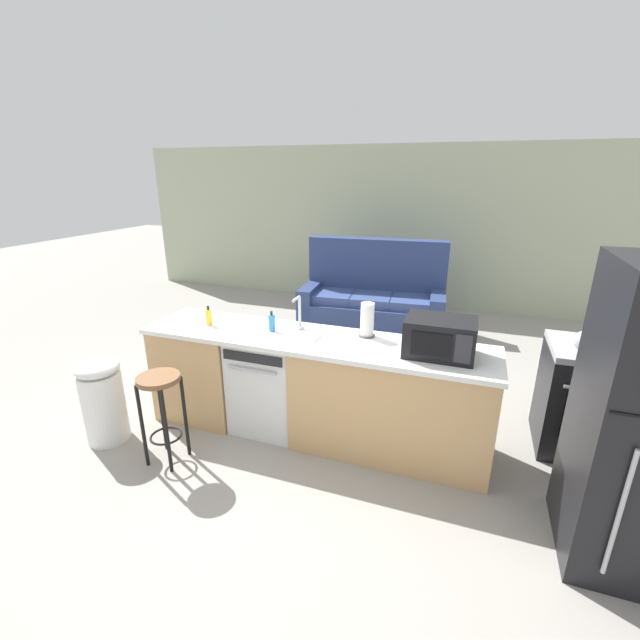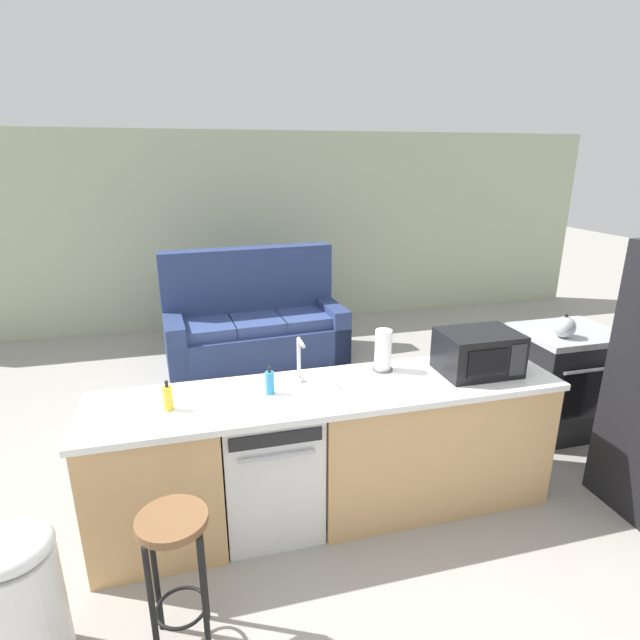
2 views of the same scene
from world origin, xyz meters
TOP-DOWN VIEW (x-y plane):
  - ground_plane at (0.00, 0.00)m, footprint 24.00×24.00m
  - wall_back at (0.30, 4.20)m, footprint 10.00×0.06m
  - kitchen_counter at (0.24, 0.00)m, footprint 2.94×0.66m
  - dishwasher at (-0.25, -0.00)m, footprint 0.58×0.61m
  - stove_range at (2.35, 0.55)m, footprint 0.76×0.68m
  - microwave at (1.15, -0.00)m, footprint 0.50×0.37m
  - sink_faucet at (-0.02, 0.14)m, footprint 0.07×0.18m
  - paper_towel_roll at (0.56, 0.19)m, footprint 0.14×0.14m
  - soap_bottle at (-0.23, 0.03)m, footprint 0.06×0.06m
  - dish_soap_bottle at (-0.81, -0.02)m, footprint 0.06×0.06m
  - kettle at (2.18, 0.42)m, footprint 0.21×0.17m
  - bar_stool at (-0.80, -0.75)m, footprint 0.32×0.32m
  - trash_bin at (-1.47, -0.68)m, footprint 0.35×0.35m
  - couch at (0.02, 2.83)m, footprint 2.06×1.05m

SIDE VIEW (x-z plane):
  - ground_plane at x=0.00m, z-range 0.00..0.00m
  - trash_bin at x=-1.47m, z-range 0.01..0.75m
  - couch at x=0.02m, z-range -0.24..1.03m
  - kitchen_counter at x=0.24m, z-range -0.03..0.87m
  - dishwasher at x=-0.25m, z-range 0.00..0.84m
  - stove_range at x=2.35m, z-range 0.00..0.90m
  - bar_stool at x=-0.80m, z-range 0.17..0.91m
  - soap_bottle at x=-0.23m, z-range 0.88..1.06m
  - dish_soap_bottle at x=-0.81m, z-range 0.88..1.06m
  - kettle at x=2.18m, z-range 0.89..1.08m
  - sink_faucet at x=-0.02m, z-range 0.88..1.18m
  - paper_towel_roll at x=0.56m, z-range 0.90..1.18m
  - microwave at x=1.15m, z-range 0.90..1.18m
  - wall_back at x=0.30m, z-range 0.00..2.60m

